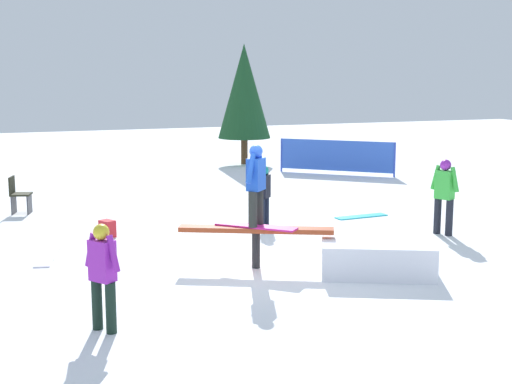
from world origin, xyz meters
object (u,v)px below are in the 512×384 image
Objects in this scene: bystander_green at (444,193)px; folding_chair at (19,196)px; pine_tree_far at (244,91)px; rail_feature at (256,233)px; loose_snowboard_cyan at (361,216)px; loose_snowboard_white at (48,256)px; main_rider_on_rail at (256,186)px; bystander_black at (264,192)px; bystander_purple at (103,272)px; backpack_on_snow at (107,229)px.

bystander_green reaches higher than folding_chair.
bystander_green is at bearing 89.51° from pine_tree_far.
rail_feature is 4.95m from loose_snowboard_cyan.
folding_chair reaches higher than loose_snowboard_cyan.
main_rider_on_rail is at bearing 71.39° from loose_snowboard_white.
main_rider_on_rail is 1.07× the size of bystander_black.
bystander_green is (-4.45, -0.97, -0.53)m from main_rider_on_rail.
loose_snowboard_white is (4.59, 1.06, -0.72)m from bystander_black.
bystander_green reaches higher than bystander_black.
pine_tree_far reaches higher than bystander_black.
rail_feature is 2.80× the size of folding_chair.
bystander_black reaches higher than folding_chair.
folding_chair is at bearing -162.75° from loose_snowboard_white.
folding_chair is (3.50, -6.34, -0.19)m from rail_feature.
bystander_black is 6.70m from bystander_purple.
folding_chair reaches higher than loose_snowboard_white.
pine_tree_far is at bearing -33.15° from folding_chair.
bystander_purple is 4.21m from loose_snowboard_white.
bystander_purple reaches higher than loose_snowboard_white.
bystander_green reaches higher than backpack_on_snow.
bystander_purple is at bearing -158.85° from folding_chair.
bystander_green is 7.94m from bystander_purple.
main_rider_on_rail is 7.31m from folding_chair.
backpack_on_snow is at bearing -137.20° from folding_chair.
main_rider_on_rail reaches higher than loose_snowboard_white.
bystander_black is at bearing -69.81° from main_rider_on_rail.
bystander_black is 5.86m from folding_chair.
loose_snowboard_cyan is 5.76m from backpack_on_snow.
main_rider_on_rail is at bearing 0.00° from rail_feature.
folding_chair is (3.50, -6.34, -0.98)m from main_rider_on_rail.
backpack_on_snow is (-0.90, -5.29, -0.62)m from bystander_purple.
bystander_green is at bearing 95.76° from loose_snowboard_white.
loose_snowboard_cyan and loose_snowboard_white have the same top height.
bystander_black is at bearing -2.68° from loose_snowboard_cyan.
loose_snowboard_white is at bearing 54.85° from pine_tree_far.
loose_snowboard_white is (3.22, -2.03, -0.59)m from rail_feature.
bystander_purple is 16.99m from pine_tree_far.
bystander_black is at bearing 72.31° from pine_tree_far.
main_rider_on_rail is at bearing -175.98° from backpack_on_snow.
folding_chair reaches higher than rail_feature.
loose_snowboard_cyan is at bearing -114.33° from rail_feature.
rail_feature is at bearing -88.14° from bystander_purple.
main_rider_on_rail is 0.90× the size of bystander_green.
bystander_green is 4.54× the size of backpack_on_snow.
backpack_on_snow reaches higher than loose_snowboard_cyan.
main_rider_on_rail is at bearing -134.19° from folding_chair.
main_rider_on_rail is at bearing 35.77° from loose_snowboard_cyan.
pine_tree_far is at bearing -60.32° from bystander_purple.
pine_tree_far is (-7.43, -15.17, 1.80)m from bystander_purple.
main_rider_on_rail is at bearing 79.68° from bystander_green.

